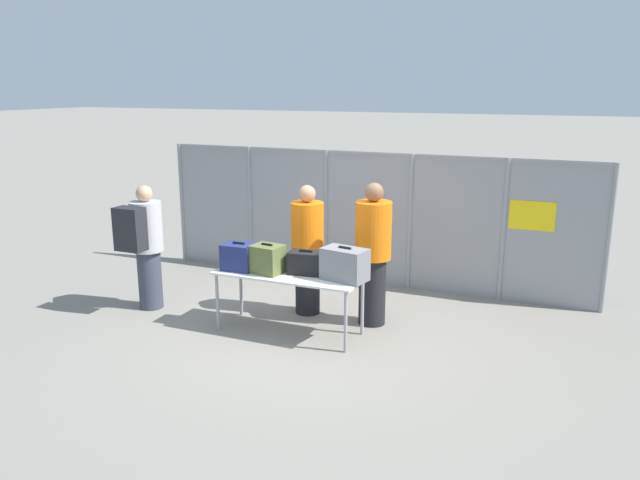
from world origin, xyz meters
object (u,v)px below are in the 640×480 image
inspection_table (289,278)px  suitcase_navy (239,257)px  suitcase_black (306,263)px  suitcase_olive (267,259)px  security_worker_near (307,248)px  suitcase_grey (345,264)px  utility_trailer (469,230)px  traveler_hooded (145,243)px  security_worker_far (373,253)px

inspection_table → suitcase_navy: bearing=-171.9°
inspection_table → suitcase_black: 0.29m
inspection_table → suitcase_olive: suitcase_olive is taller
security_worker_near → suitcase_black: bearing=123.3°
suitcase_grey → security_worker_near: (-0.79, 0.70, -0.06)m
suitcase_olive → suitcase_black: (0.44, 0.15, -0.04)m
security_worker_near → utility_trailer: security_worker_near is taller
suitcase_navy → suitcase_black: bearing=11.1°
suitcase_olive → suitcase_grey: bearing=6.3°
traveler_hooded → security_worker_far: (2.96, 0.68, 0.01)m
suitcase_grey → utility_trailer: 4.74m
security_worker_far → suitcase_grey: bearing=96.2°
suitcase_grey → security_worker_near: size_ratio=0.33×
inspection_table → suitcase_olive: 0.35m
inspection_table → security_worker_near: security_worker_near is taller
traveler_hooded → utility_trailer: (3.48, 4.68, -0.51)m
suitcase_grey → security_worker_far: (0.13, 0.66, -0.01)m
inspection_table → suitcase_navy: 0.68m
suitcase_olive → suitcase_grey: suitcase_grey is taller
suitcase_navy → suitcase_olive: (0.38, 0.01, 0.01)m
utility_trailer → traveler_hooded: bearing=-126.6°
suitcase_navy → security_worker_far: size_ratio=0.22×
inspection_table → security_worker_near: (-0.08, 0.72, 0.19)m
inspection_table → security_worker_far: (0.84, 0.68, 0.24)m
suitcase_black → security_worker_far: bearing=43.7°
suitcase_grey → security_worker_near: bearing=138.5°
inspection_table → traveler_hooded: 2.14m
suitcase_navy → traveler_hooded: 1.50m
suitcase_navy → traveler_hooded: (-1.50, 0.09, 0.01)m
suitcase_black → security_worker_near: size_ratio=0.25×
suitcase_black → traveler_hooded: 2.32m
suitcase_grey → utility_trailer: size_ratio=0.17×
suitcase_navy → suitcase_olive: suitcase_olive is taller
suitcase_navy → traveler_hooded: size_ratio=0.23×
security_worker_near → security_worker_far: (0.91, -0.03, 0.05)m
suitcase_black → inspection_table: bearing=-159.9°
suitcase_black → suitcase_grey: suitcase_grey is taller
suitcase_olive → traveler_hooded: traveler_hooded is taller
security_worker_far → utility_trailer: (0.52, 4.00, -0.52)m
inspection_table → security_worker_far: 1.11m
suitcase_navy → suitcase_grey: 1.34m
security_worker_far → utility_trailer: 4.07m
inspection_table → suitcase_olive: bearing=-161.3°
suitcase_black → security_worker_near: (-0.27, 0.65, -0.01)m
suitcase_navy → security_worker_far: bearing=27.8°
security_worker_near → traveler_hooded: bearing=29.8°
suitcase_navy → utility_trailer: suitcase_navy is taller
suitcase_grey → inspection_table: bearing=-178.2°
inspection_table → suitcase_black: (0.19, 0.07, 0.20)m
suitcase_olive → traveler_hooded: size_ratio=0.24×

